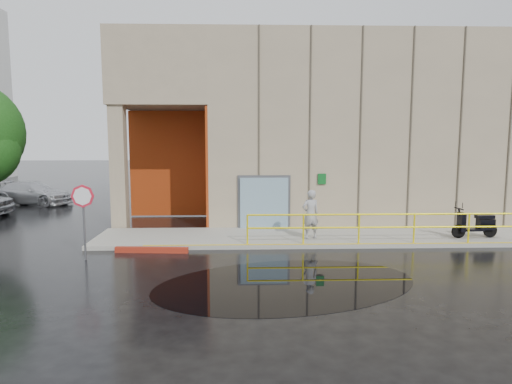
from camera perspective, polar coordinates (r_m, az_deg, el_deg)
ground at (r=12.57m, az=1.44°, el=-10.55°), size 120.00×120.00×0.00m
sidewalk at (r=17.52m, az=13.81°, el=-5.44°), size 20.00×3.00×0.15m
building at (r=23.67m, az=12.45°, el=7.86°), size 20.00×10.17×8.00m
guardrail at (r=16.20m, az=16.01°, el=-4.33°), size 9.56×0.06×1.03m
person at (r=16.34m, az=6.82°, el=-2.78°), size 0.73×0.58×1.75m
scooter at (r=18.17m, az=25.78°, el=-2.83°), size 1.73×0.68×1.32m
stop_sign at (r=14.77m, az=-20.81°, el=-1.50°), size 0.70×0.10×2.34m
red_curb at (r=15.40m, az=-12.92°, el=-7.07°), size 2.41×0.36×0.18m
puddle at (r=12.02m, az=3.86°, el=-11.39°), size 7.77×5.84×0.01m
car_c at (r=28.21m, az=-26.09°, el=-0.11°), size 4.73×2.93×1.28m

